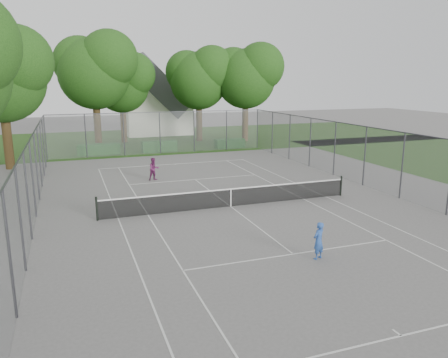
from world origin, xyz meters
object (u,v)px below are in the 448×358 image
object	(u,v)px
tennis_net	(231,197)
house	(157,102)
girl_player	(319,241)
woman_player	(154,169)

from	to	relation	value
tennis_net	house	world-z (taller)	house
house	girl_player	distance (m)	37.97
tennis_net	house	bearing A→B (deg)	85.33
tennis_net	girl_player	bearing A→B (deg)	-85.02
tennis_net	house	xyz separation A→B (m)	(2.51, 30.76, 3.10)
tennis_net	woman_player	world-z (taller)	woman_player
girl_player	tennis_net	bearing A→B (deg)	-108.79
tennis_net	girl_player	size ratio (longest dim) A/B	9.55
girl_player	house	bearing A→B (deg)	-116.64
house	woman_player	size ratio (longest dim) A/B	6.36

